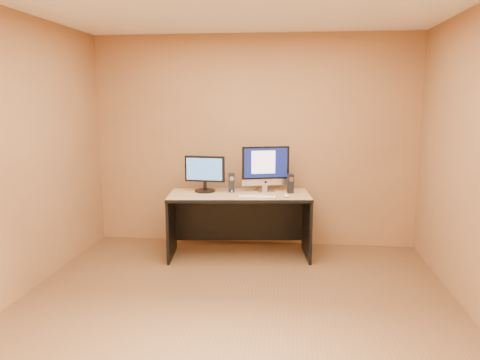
{
  "coord_description": "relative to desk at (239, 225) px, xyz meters",
  "views": [
    {
      "loc": [
        0.47,
        -3.79,
        1.8
      ],
      "look_at": [
        -0.1,
        1.33,
        0.92
      ],
      "focal_mm": 35.0,
      "sensor_mm": 36.0,
      "label": 1
    }
  ],
  "objects": [
    {
      "name": "keyboard",
      "position": [
        0.22,
        -0.19,
        0.38
      ],
      "size": [
        0.44,
        0.14,
        0.02
      ],
      "primitive_type": "cube",
      "rotation": [
        0.0,
        0.0,
        -0.06
      ],
      "color": "silver",
      "rests_on": "desk"
    },
    {
      "name": "cable_a",
      "position": [
        0.33,
        0.28,
        0.37
      ],
      "size": [
        0.07,
        0.21,
        0.01
      ],
      "primitive_type": "cylinder",
      "rotation": [
        1.57,
        0.0,
        0.3
      ],
      "color": "black",
      "rests_on": "desk"
    },
    {
      "name": "desk",
      "position": [
        0.0,
        0.0,
        0.0
      ],
      "size": [
        1.67,
        0.87,
        0.74
      ],
      "primitive_type": null,
      "rotation": [
        0.0,
        0.0,
        0.11
      ],
      "color": "tan",
      "rests_on": "ground"
    },
    {
      "name": "imac",
      "position": [
        0.29,
        0.16,
        0.65
      ],
      "size": [
        0.61,
        0.36,
        0.55
      ],
      "primitive_type": null,
      "rotation": [
        0.0,
        0.0,
        0.28
      ],
      "color": "silver",
      "rests_on": "desk"
    },
    {
      "name": "second_monitor",
      "position": [
        -0.42,
        0.09,
        0.58
      ],
      "size": [
        0.5,
        0.28,
        0.42
      ],
      "primitive_type": null,
      "rotation": [
        0.0,
        0.0,
        -0.09
      ],
      "color": "black",
      "rests_on": "desk"
    },
    {
      "name": "cable_b",
      "position": [
        0.18,
        0.31,
        0.37
      ],
      "size": [
        0.05,
        0.18,
        0.01
      ],
      "primitive_type": "cylinder",
      "rotation": [
        1.57,
        0.0,
        -0.22
      ],
      "color": "black",
      "rests_on": "desk"
    },
    {
      "name": "walls",
      "position": [
        0.12,
        -1.43,
        0.93
      ],
      "size": [
        4.0,
        4.0,
        2.6
      ],
      "primitive_type": null,
      "color": "#97693D",
      "rests_on": "ground"
    },
    {
      "name": "speaker_right",
      "position": [
        0.58,
        0.12,
        0.48
      ],
      "size": [
        0.08,
        0.09,
        0.22
      ],
      "primitive_type": null,
      "rotation": [
        0.0,
        0.0,
        0.23
      ],
      "color": "black",
      "rests_on": "desk"
    },
    {
      "name": "speaker_left",
      "position": [
        -0.1,
        0.1,
        0.48
      ],
      "size": [
        0.08,
        0.08,
        0.22
      ],
      "primitive_type": null,
      "rotation": [
        0.0,
        0.0,
        0.18
      ],
      "color": "black",
      "rests_on": "desk"
    },
    {
      "name": "floor",
      "position": [
        0.12,
        -1.43,
        -0.37
      ],
      "size": [
        4.0,
        4.0,
        0.0
      ],
      "primitive_type": "plane",
      "color": "brown",
      "rests_on": "ground"
    },
    {
      "name": "mouse",
      "position": [
        0.54,
        -0.12,
        0.39
      ],
      "size": [
        0.09,
        0.11,
        0.04
      ],
      "primitive_type": "ellipsoid",
      "rotation": [
        0.0,
        0.0,
        0.29
      ],
      "color": "silver",
      "rests_on": "desk"
    }
  ]
}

